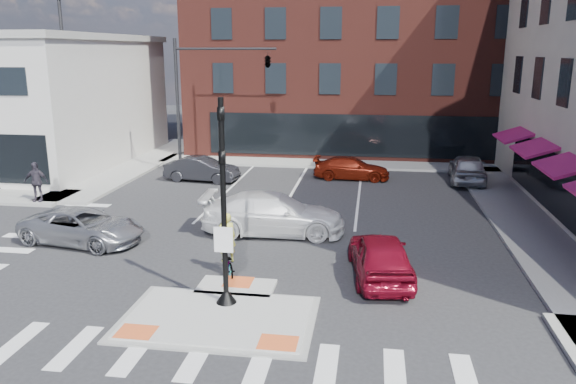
% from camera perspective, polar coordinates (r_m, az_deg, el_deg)
% --- Properties ---
extents(ground, '(120.00, 120.00, 0.00)m').
position_cam_1_polar(ground, '(16.64, -6.62, -12.01)').
color(ground, '#28282B').
rests_on(ground, ground).
extents(refuge_island, '(5.40, 4.65, 0.13)m').
position_cam_1_polar(refuge_island, '(16.40, -6.86, -12.24)').
color(refuge_island, gray).
rests_on(refuge_island, ground).
extents(sidewalk_nw, '(23.50, 20.50, 0.15)m').
position_cam_1_polar(sidewalk_nw, '(36.97, -25.94, 1.46)').
color(sidewalk_nw, gray).
rests_on(sidewalk_nw, ground).
extents(sidewalk_e, '(3.00, 24.00, 0.15)m').
position_cam_1_polar(sidewalk_e, '(26.31, 23.08, -2.96)').
color(sidewalk_e, gray).
rests_on(sidewalk_e, ground).
extents(sidewalk_n, '(26.00, 3.00, 0.15)m').
position_cam_1_polar(sidewalk_n, '(37.11, 6.79, 2.85)').
color(sidewalk_n, gray).
rests_on(sidewalk_n, ground).
extents(building_n, '(24.40, 18.40, 15.50)m').
position_cam_1_polar(building_n, '(46.38, 7.53, 14.69)').
color(building_n, '#522019').
rests_on(building_n, ground).
extents(building_far_left, '(10.00, 12.00, 10.00)m').
position_cam_1_polar(building_far_left, '(66.90, 1.71, 12.22)').
color(building_far_left, slate).
rests_on(building_far_left, ground).
extents(building_far_right, '(12.00, 12.00, 12.00)m').
position_cam_1_polar(building_far_right, '(68.56, 13.05, 12.76)').
color(building_far_right, brown).
rests_on(building_far_right, ground).
extents(signal_pole, '(0.60, 0.60, 5.98)m').
position_cam_1_polar(signal_pole, '(16.11, -6.49, -3.85)').
color(signal_pole, black).
rests_on(signal_pole, refuge_island).
extents(mast_arm_signal, '(6.10, 2.24, 8.00)m').
position_cam_1_polar(mast_arm_signal, '(33.26, -4.62, 12.25)').
color(mast_arm_signal, black).
rests_on(mast_arm_signal, ground).
extents(silver_suv, '(5.17, 3.02, 1.35)m').
position_cam_1_polar(silver_suv, '(23.26, -20.15, -3.29)').
color(silver_suv, '#A1A3A8').
rests_on(silver_suv, ground).
extents(red_sedan, '(2.40, 4.72, 1.54)m').
position_cam_1_polar(red_sedan, '(18.79, 9.37, -6.40)').
color(red_sedan, maroon).
rests_on(red_sedan, ground).
extents(white_pickup, '(5.94, 2.72, 1.68)m').
position_cam_1_polar(white_pickup, '(22.90, -1.48, -2.23)').
color(white_pickup, white).
rests_on(white_pickup, ground).
extents(bg_car_dark, '(4.36, 1.90, 1.40)m').
position_cam_1_polar(bg_car_dark, '(32.57, -8.74, 2.31)').
color(bg_car_dark, '#222327').
rests_on(bg_car_dark, ground).
extents(bg_car_silver, '(2.32, 4.95, 1.64)m').
position_cam_1_polar(bg_car_silver, '(33.47, 17.78, 2.32)').
color(bg_car_silver, '#BABDC2').
rests_on(bg_car_silver, ground).
extents(bg_car_red, '(4.43, 1.87, 1.27)m').
position_cam_1_polar(bg_car_red, '(32.94, 6.47, 2.41)').
color(bg_car_red, maroon).
rests_on(bg_car_red, ground).
extents(cyclist, '(1.24, 1.77, 2.14)m').
position_cam_1_polar(cyclist, '(18.98, -6.21, -6.23)').
color(cyclist, '#3F3F44').
rests_on(cyclist, ground).
extents(pedestrian_b, '(1.20, 0.64, 1.95)m').
position_cam_1_polar(pedestrian_b, '(29.85, -24.22, 0.96)').
color(pedestrian_b, '#342F39').
rests_on(pedestrian_b, sidewalk_nw).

